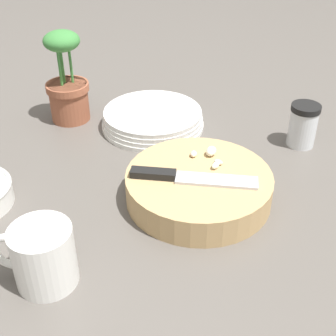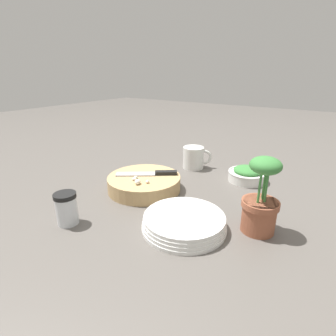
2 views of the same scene
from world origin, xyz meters
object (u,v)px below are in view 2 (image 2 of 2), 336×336
herb_bowl (247,174)px  coffee_mug (194,158)px  cutting_board (144,183)px  plate_stack (184,222)px  garlic_cloves (138,181)px  spice_jar (67,208)px  chef_knife (150,173)px  potted_herb (261,202)px

herb_bowl → coffee_mug: 0.24m
cutting_board → plate_stack: 0.28m
cutting_board → herb_bowl: size_ratio=1.81×
coffee_mug → garlic_cloves: bearing=-3.5°
herb_bowl → cutting_board: bearing=-45.0°
cutting_board → spice_jar: size_ratio=2.80×
chef_knife → spice_jar: size_ratio=2.12×
chef_knife → spice_jar: bearing=136.2°
spice_jar → coffee_mug: (-0.58, 0.08, 0.00)m
chef_knife → garlic_cloves: (0.08, 0.01, 0.00)m
garlic_cloves → plate_stack: (0.08, 0.22, -0.04)m
cutting_board → spice_jar: bearing=-7.7°
coffee_mug → chef_knife: bearing=-6.5°
garlic_cloves → herb_bowl: (-0.33, 0.26, -0.03)m
spice_jar → potted_herb: (-0.25, 0.45, 0.04)m
spice_jar → chef_knife: bearing=171.3°
cutting_board → herb_bowl: herb_bowl is taller
garlic_cloves → spice_jar: spice_jar is taller
herb_bowl → plate_stack: (0.41, -0.04, -0.01)m
potted_herb → herb_bowl: bearing=-157.6°
herb_bowl → spice_jar: spice_jar is taller
plate_stack → spice_jar: bearing=-61.2°
chef_knife → coffee_mug: 0.27m
coffee_mug → plate_stack: bearing=25.2°
garlic_cloves → coffee_mug: coffee_mug is taller
herb_bowl → potted_herb: (0.31, 0.13, 0.06)m
spice_jar → coffee_mug: bearing=172.3°
coffee_mug → potted_herb: potted_herb is taller
plate_stack → herb_bowl: bearing=174.9°
garlic_cloves → potted_herb: potted_herb is taller
chef_knife → spice_jar: spice_jar is taller
garlic_cloves → plate_stack: size_ratio=0.30×
spice_jar → plate_stack: (-0.16, 0.28, -0.03)m
chef_knife → coffee_mug: (-0.27, 0.03, -0.01)m
herb_bowl → potted_herb: 0.34m
garlic_cloves → plate_stack: garlic_cloves is taller
garlic_cloves → potted_herb: 0.39m
cutting_board → potted_herb: size_ratio=1.24×
herb_bowl → potted_herb: potted_herb is taller
chef_knife → coffee_mug: bearing=-41.5°
cutting_board → chef_knife: bearing=160.3°
herb_bowl → spice_jar: (0.57, -0.32, 0.02)m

